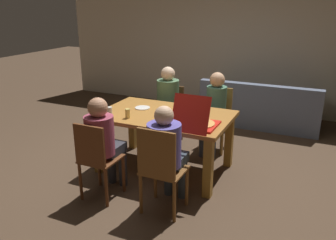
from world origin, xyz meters
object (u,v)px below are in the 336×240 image
object	(u,v)px
drinking_glass_1	(109,112)
pizza_box_0	(197,122)
dining_table	(165,123)
person_2	(166,99)
chair_0	(160,167)
person_1	(215,107)
person_0	(166,148)
drinking_glass_2	(128,113)
person_3	(103,138)
plate_0	(142,108)
chair_1	(217,117)
couch	(260,109)
plate_1	(165,115)
chair_3	(96,157)
chair_2	(170,113)
drinking_glass_0	(179,106)

from	to	relation	value
drinking_glass_1	pizza_box_0	bearing A→B (deg)	5.21
dining_table	person_2	world-z (taller)	person_2
chair_0	person_1	bearing A→B (deg)	90.00
chair_0	person_0	bearing A→B (deg)	90.00
drinking_glass_1	drinking_glass_2	world-z (taller)	drinking_glass_1
person_3	drinking_glass_2	xyz separation A→B (m)	(0.01, 0.52, 0.14)
dining_table	person_2	size ratio (longest dim) A/B	1.39
chair_0	plate_0	bearing A→B (deg)	126.23
chair_1	couch	xyz separation A→B (m)	(0.41, 1.33, -0.19)
chair_0	plate_0	xyz separation A→B (m)	(-0.78, 1.06, 0.23)
plate_1	drinking_glass_1	distance (m)	0.69
dining_table	pizza_box_0	xyz separation A→B (m)	(0.54, -0.29, 0.18)
couch	person_2	bearing A→B (deg)	-127.88
person_3	couch	size ratio (longest dim) A/B	0.57
drinking_glass_1	drinking_glass_2	size ratio (longest dim) A/B	1.07
person_2	chair_3	size ratio (longest dim) A/B	1.31
person_1	chair_0	bearing A→B (deg)	-90.00
person_1	pizza_box_0	bearing A→B (deg)	-82.76
person_3	couch	distance (m)	3.41
chair_0	chair_2	world-z (taller)	chair_0
chair_0	person_3	world-z (taller)	person_3
pizza_box_0	drinking_glass_1	distance (m)	1.13
person_1	person_3	xyz separation A→B (m)	(-0.76, -1.69, 0.00)
plate_0	drinking_glass_1	distance (m)	0.53
person_0	pizza_box_0	world-z (taller)	pizza_box_0
plate_1	couch	distance (m)	2.58
person_0	plate_1	world-z (taller)	person_0
person_1	plate_1	size ratio (longest dim) A/B	4.59
drinking_glass_0	person_2	bearing A→B (deg)	127.86
person_1	couch	world-z (taller)	person_1
person_1	pizza_box_0	distance (m)	1.14
person_2	plate_1	size ratio (longest dim) A/B	4.71
plate_0	drinking_glass_0	size ratio (longest dim) A/B	1.66
couch	person_1	bearing A→B (deg)	-105.41
pizza_box_0	person_0	bearing A→B (deg)	-105.12
person_1	chair_2	size ratio (longest dim) A/B	1.34
plate_0	drinking_glass_1	bearing A→B (deg)	-112.32
dining_table	drinking_glass_1	bearing A→B (deg)	-146.04
chair_1	plate_0	size ratio (longest dim) A/B	4.51
chair_0	person_0	xyz separation A→B (m)	(0.00, 0.15, 0.14)
chair_0	drinking_glass_1	world-z (taller)	chair_0
drinking_glass_0	couch	distance (m)	2.28
drinking_glass_2	person_2	bearing A→B (deg)	90.61
chair_3	person_3	xyz separation A→B (m)	(0.00, 0.15, 0.17)
chair_0	pizza_box_0	size ratio (longest dim) A/B	1.73
dining_table	person_1	xyz separation A→B (m)	(0.40, 0.84, 0.04)
chair_1	couch	world-z (taller)	chair_1
chair_2	drinking_glass_1	size ratio (longest dim) A/B	7.01
chair_0	chair_3	world-z (taller)	chair_0
person_2	pizza_box_0	world-z (taller)	person_2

